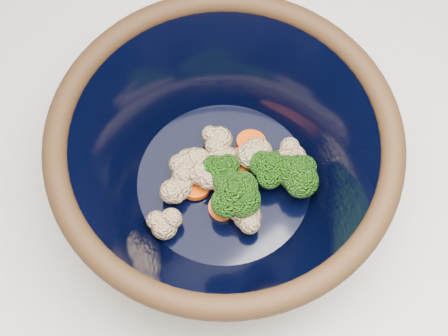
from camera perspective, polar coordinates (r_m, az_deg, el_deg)
ground at (r=1.53m, az=-0.35°, el=-13.00°), size 3.00×3.00×0.00m
counter at (r=1.09m, az=-0.48°, el=-8.59°), size 1.20×1.20×0.90m
mixing_bowl at (r=0.57m, az=-0.00°, el=0.52°), size 0.36×0.36×0.14m
vegetable_pile at (r=0.60m, az=1.58°, el=-0.57°), size 0.17×0.11×0.06m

